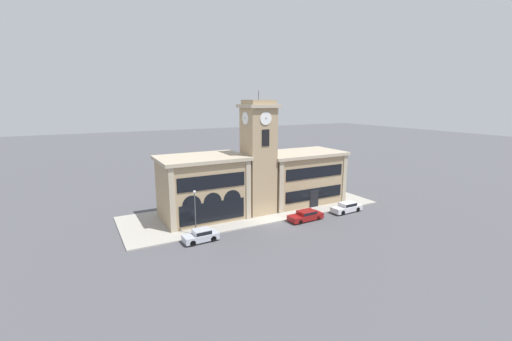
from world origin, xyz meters
TOP-DOWN VIEW (x-y plane):
  - ground_plane at (0.00, 0.00)m, footprint 300.00×300.00m
  - sidewalk_kerb at (0.00, 6.06)m, footprint 37.26×12.13m
  - clock_tower at (-0.00, 4.71)m, footprint 4.58×4.58m
  - town_hall_left_wing at (-7.69, 6.41)m, footprint 11.60×8.05m
  - town_hall_right_wing at (8.44, 6.42)m, footprint 13.09×8.05m
  - parked_car_near at (-10.70, -1.13)m, footprint 4.07×1.90m
  - parked_car_mid at (4.07, -1.13)m, footprint 4.94×2.04m
  - parked_car_far at (11.37, -1.13)m, footprint 4.83×1.91m
  - street_lamp at (-10.67, 0.76)m, footprint 0.36×0.36m

SIDE VIEW (x-z plane):
  - ground_plane at x=0.00m, z-range 0.00..0.00m
  - sidewalk_kerb at x=0.00m, z-range 0.00..0.15m
  - parked_car_mid at x=4.07m, z-range 0.03..1.38m
  - parked_car_near at x=-10.70m, z-range 0.03..1.47m
  - parked_car_far at x=11.37m, z-range 0.04..1.48m
  - street_lamp at x=-10.67m, z-range 1.03..6.48m
  - town_hall_right_wing at x=8.44m, z-range 0.03..8.05m
  - town_hall_left_wing at x=-7.69m, z-range 0.03..8.59m
  - clock_tower at x=0.00m, z-range -0.55..16.57m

